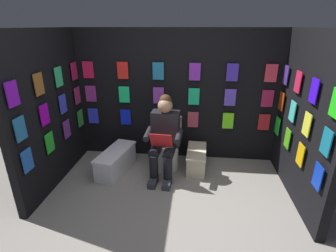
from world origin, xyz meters
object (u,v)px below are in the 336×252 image
(comic_longbox_near, at_px, (196,159))
(toilet, at_px, (167,147))
(person_reading, at_px, (164,137))
(comic_longbox_far, at_px, (116,161))

(comic_longbox_near, bearing_deg, toilet, -2.37)
(person_reading, bearing_deg, toilet, -89.49)
(toilet, bearing_deg, comic_longbox_far, 22.22)
(toilet, xyz_separation_m, comic_longbox_far, (0.75, 0.25, -0.15))
(toilet, distance_m, person_reading, 0.35)
(toilet, relative_size, comic_longbox_far, 0.90)
(toilet, xyz_separation_m, person_reading, (0.01, 0.23, 0.27))
(toilet, height_order, comic_longbox_near, toilet)
(comic_longbox_far, bearing_deg, comic_longbox_near, -158.42)
(comic_longbox_near, bearing_deg, comic_longbox_far, 11.96)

